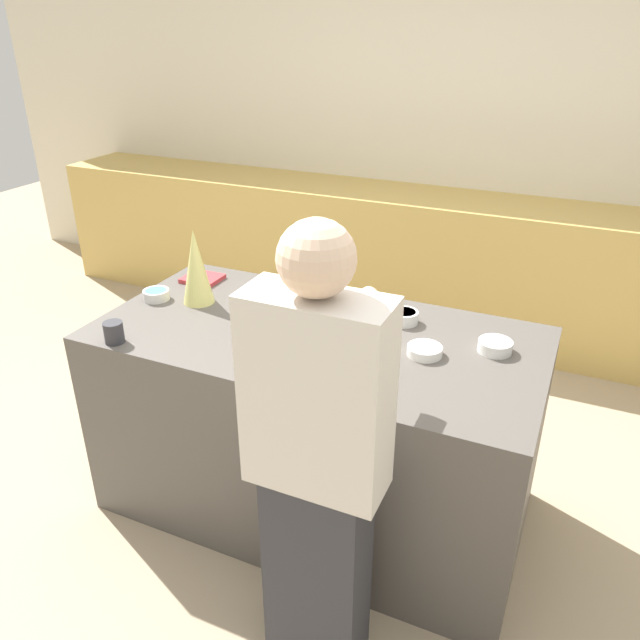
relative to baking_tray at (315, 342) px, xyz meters
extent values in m
plane|color=tan|center=(-0.03, 0.08, -0.89)|extent=(12.00, 12.00, 0.00)
cube|color=beige|center=(-0.03, 2.41, 0.41)|extent=(8.00, 0.05, 2.60)
cube|color=tan|center=(-0.03, 2.09, -0.41)|extent=(6.00, 0.60, 0.95)
cube|color=#514C47|center=(-0.03, 0.08, -0.45)|extent=(1.81, 0.92, 0.88)
cube|color=#B2B2BC|center=(0.00, 0.00, 0.00)|extent=(0.44, 0.33, 0.01)
cube|color=brown|center=(0.00, 0.00, 0.06)|extent=(0.15, 0.17, 0.11)
cube|color=white|center=(0.00, 0.00, 0.15)|extent=(0.16, 0.19, 0.08)
cylinder|color=brown|center=(0.04, 0.03, 0.23)|extent=(0.02, 0.02, 0.08)
cone|color=#DBD675|center=(-0.64, 0.14, 0.16)|extent=(0.14, 0.14, 0.34)
cylinder|color=silver|center=(-0.33, 0.39, 0.02)|extent=(0.13, 0.13, 0.05)
cylinder|color=brown|center=(-0.33, 0.39, 0.04)|extent=(0.11, 0.11, 0.01)
cylinder|color=silver|center=(-0.14, 0.28, 0.02)|extent=(0.14, 0.14, 0.05)
cylinder|color=yellow|center=(-0.14, 0.28, 0.04)|extent=(0.11, 0.11, 0.01)
cylinder|color=white|center=(0.66, 0.22, 0.02)|extent=(0.13, 0.13, 0.05)
cylinder|color=red|center=(0.66, 0.22, 0.04)|extent=(0.11, 0.11, 0.01)
cylinder|color=silver|center=(-0.83, 0.08, 0.02)|extent=(0.12, 0.12, 0.04)
cylinder|color=#4770DB|center=(-0.83, 0.08, 0.04)|extent=(0.10, 0.10, 0.01)
cylinder|color=white|center=(0.27, 0.31, 0.02)|extent=(0.12, 0.12, 0.05)
cylinder|color=orange|center=(0.27, 0.31, 0.04)|extent=(0.10, 0.10, 0.01)
cylinder|color=white|center=(-0.34, 0.11, 0.02)|extent=(0.09, 0.09, 0.05)
cylinder|color=pink|center=(-0.34, 0.11, 0.04)|extent=(0.07, 0.07, 0.01)
cylinder|color=white|center=(0.42, 0.08, 0.01)|extent=(0.13, 0.13, 0.04)
cylinder|color=green|center=(0.42, 0.08, 0.03)|extent=(0.11, 0.11, 0.01)
cube|color=#B23338|center=(-0.76, 0.35, 0.01)|extent=(0.17, 0.15, 0.02)
cylinder|color=#2D2D33|center=(-0.72, -0.32, 0.04)|extent=(0.08, 0.08, 0.09)
cube|color=#333338|center=(0.29, -0.61, -0.50)|extent=(0.32, 0.18, 0.77)
cube|color=silver|center=(0.29, -0.61, 0.19)|extent=(0.42, 0.19, 0.61)
sphere|color=beige|center=(0.29, -0.61, 0.60)|extent=(0.21, 0.21, 0.21)
cylinder|color=beige|center=(0.29, -0.40, 0.33)|extent=(0.07, 0.42, 0.07)
camera|label=1|loc=(0.91, -1.96, 1.16)|focal=35.00mm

